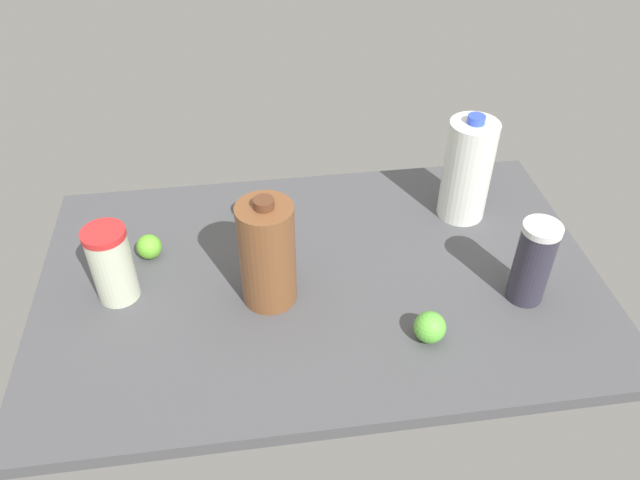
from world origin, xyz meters
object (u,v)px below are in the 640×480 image
at_px(lime_loose, 149,247).
at_px(lime_far_back, 247,207).
at_px(milk_jug, 467,170).
at_px(tumbler_cup, 112,265).
at_px(lime_near_front, 430,327).
at_px(shaker_bottle, 533,262).
at_px(chocolate_milk_jug, 267,254).

height_order(lime_loose, lime_far_back, lime_loose).
bearing_deg(lime_loose, lime_far_back, -151.71).
distance_m(lime_loose, lime_far_back, 0.25).
height_order(milk_jug, lime_loose, milk_jug).
height_order(milk_jug, tumbler_cup, milk_jug).
height_order(lime_loose, lime_near_front, lime_near_front).
bearing_deg(lime_near_front, milk_jug, -115.93).
bearing_deg(milk_jug, tumbler_cup, 12.53).
bearing_deg(shaker_bottle, milk_jug, -81.53).
distance_m(milk_jug, lime_far_back, 0.53).
height_order(milk_jug, lime_near_front, milk_jug).
bearing_deg(lime_near_front, tumbler_cup, -18.59).
xyz_separation_m(milk_jug, lime_far_back, (0.51, -0.06, -0.10)).
bearing_deg(lime_loose, milk_jug, -175.42).
relative_size(chocolate_milk_jug, lime_loose, 4.49).
bearing_deg(shaker_bottle, tumbler_cup, -8.08).
relative_size(milk_jug, chocolate_milk_jug, 1.06).
relative_size(shaker_bottle, tumbler_cup, 1.09).
distance_m(milk_jug, tumbler_cup, 0.81).
bearing_deg(lime_far_back, chocolate_milk_jug, 96.89).
bearing_deg(lime_far_back, lime_near_front, 126.83).
xyz_separation_m(tumbler_cup, lime_far_back, (-0.28, -0.24, -0.06)).
xyz_separation_m(shaker_bottle, lime_near_front, (0.23, 0.09, -0.06)).
bearing_deg(lime_loose, shaker_bottle, 163.20).
distance_m(chocolate_milk_jug, lime_near_front, 0.35).
distance_m(tumbler_cup, chocolate_milk_jug, 0.32).
distance_m(milk_jug, lime_loose, 0.74).
distance_m(tumbler_cup, lime_loose, 0.14).
xyz_separation_m(tumbler_cup, lime_near_front, (-0.61, 0.20, -0.05)).
bearing_deg(tumbler_cup, lime_far_back, -139.57).
distance_m(milk_jug, shaker_bottle, 0.30).
relative_size(tumbler_cup, lime_loose, 3.08).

